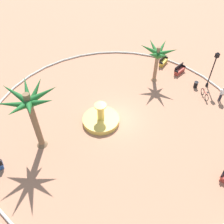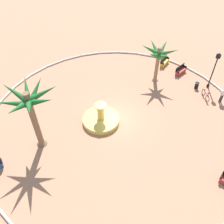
% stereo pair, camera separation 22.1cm
% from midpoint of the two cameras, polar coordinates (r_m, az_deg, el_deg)
% --- Properties ---
extents(ground_plane, '(80.00, 80.00, 0.00)m').
position_cam_midpoint_polar(ground_plane, '(22.35, 0.83, -1.63)').
color(ground_plane, tan).
extents(plaza_curb, '(23.93, 23.93, 0.20)m').
position_cam_midpoint_polar(plaza_curb, '(22.27, 0.83, -1.45)').
color(plaza_curb, silver).
rests_on(plaza_curb, ground).
extents(fountain, '(3.36, 3.36, 2.09)m').
position_cam_midpoint_polar(fountain, '(21.90, -2.94, -1.77)').
color(fountain, gold).
rests_on(fountain, ground).
extents(palm_tree_near_fountain, '(3.77, 3.55, 4.32)m').
position_cam_midpoint_polar(palm_tree_near_fountain, '(25.50, 10.59, 13.37)').
color(palm_tree_near_fountain, '#8E6B4C').
rests_on(palm_tree_near_fountain, ground).
extents(palm_tree_by_curb, '(4.40, 4.41, 5.86)m').
position_cam_midpoint_polar(palm_tree_by_curb, '(18.07, -19.36, 1.32)').
color(palm_tree_by_curb, brown).
rests_on(palm_tree_by_curb, ground).
extents(bench_east, '(1.34, 1.59, 1.00)m').
position_cam_midpoint_polar(bench_east, '(29.88, 11.93, 11.65)').
color(bench_east, gold).
rests_on(bench_east, ground).
extents(bench_north, '(1.08, 1.67, 1.00)m').
position_cam_midpoint_polar(bench_north, '(28.82, 15.63, 9.57)').
color(bench_north, '#B73D33').
rests_on(bench_north, ground).
extents(lamppost, '(0.32, 0.32, 4.14)m').
position_cam_midpoint_polar(lamppost, '(26.62, 22.83, 9.88)').
color(lamppost, black).
rests_on(lamppost, ground).
extents(trash_bin, '(0.46, 0.46, 0.73)m').
position_cam_midpoint_polar(trash_bin, '(27.08, 19.20, 6.23)').
color(trash_bin, black).
rests_on(trash_bin, ground).
extents(bicycle_red_frame, '(1.68, 0.58, 0.94)m').
position_cam_midpoint_polar(bicycle_red_frame, '(26.07, 21.08, 3.97)').
color(bicycle_red_frame, black).
rests_on(bicycle_red_frame, ground).
extents(person_cyclist_helmet, '(0.25, 0.53, 1.69)m').
position_cam_midpoint_polar(person_cyclist_helmet, '(25.89, 24.56, 4.05)').
color(person_cyclist_helmet, '#33333D').
rests_on(person_cyclist_helmet, ground).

